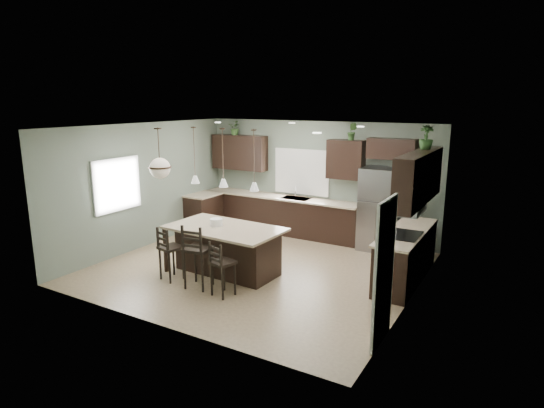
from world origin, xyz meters
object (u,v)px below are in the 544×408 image
at_px(serving_dish, 216,222).
at_px(bar_stool_right, 223,269).
at_px(bar_stool_left, 171,253).
at_px(kitchen_island, 225,250).
at_px(bar_stool_center, 198,256).
at_px(plant_back_left, 235,128).
at_px(refrigerator, 382,209).

xyz_separation_m(serving_dish, bar_stool_right, (0.78, -0.87, -0.51)).
distance_m(serving_dish, bar_stool_left, 1.03).
xyz_separation_m(serving_dish, bar_stool_left, (-0.48, -0.77, -0.48)).
bearing_deg(kitchen_island, bar_stool_center, -87.89).
distance_m(serving_dish, bar_stool_right, 1.27).
relative_size(serving_dish, plant_back_left, 0.65).
height_order(bar_stool_right, plant_back_left, plant_back_left).
distance_m(refrigerator, kitchen_island, 3.67).
height_order(refrigerator, bar_stool_center, refrigerator).
bearing_deg(refrigerator, bar_stool_left, -127.45).
xyz_separation_m(refrigerator, plant_back_left, (-4.00, 0.15, 1.66)).
bearing_deg(bar_stool_right, kitchen_island, 136.46).
xyz_separation_m(bar_stool_left, bar_stool_right, (1.26, -0.10, -0.02)).
distance_m(refrigerator, bar_stool_right, 4.13).
height_order(bar_stool_left, bar_stool_center, bar_stool_center).
xyz_separation_m(bar_stool_center, plant_back_left, (-1.84, 3.88, 1.99)).
distance_m(bar_stool_left, bar_stool_right, 1.26).
relative_size(refrigerator, serving_dish, 7.71).
relative_size(refrigerator, plant_back_left, 5.00).
bearing_deg(refrigerator, bar_stool_center, -120.13).
bearing_deg(bar_stool_left, plant_back_left, 119.35).
bearing_deg(bar_stool_right, plant_back_left, 134.12).
distance_m(kitchen_island, plant_back_left, 4.18).
xyz_separation_m(kitchen_island, plant_back_left, (-1.85, 3.09, 2.12)).
relative_size(serving_dish, bar_stool_right, 0.25).
bearing_deg(refrigerator, bar_stool_right, -112.52).
xyz_separation_m(refrigerator, bar_stool_right, (-1.57, -3.80, -0.44)).
relative_size(kitchen_island, serving_dish, 9.18).
bearing_deg(bar_stool_right, bar_stool_center, -174.35).
relative_size(bar_stool_center, bar_stool_right, 1.21).
distance_m(refrigerator, plant_back_left, 4.34).
bearing_deg(serving_dish, kitchen_island, -2.77).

